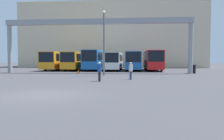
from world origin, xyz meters
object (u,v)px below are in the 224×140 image
bus_slot_3 (114,60)px  pedestrian_near_left (99,71)px  bus_slot_0 (58,60)px  pedestrian_near_center (131,70)px  traffic_cone (78,71)px  bus_slot_2 (95,59)px  bus_slot_5 (153,59)px  bus_slot_4 (133,60)px  tire_stack (192,69)px  bus_slot_1 (76,60)px  lamp_post (104,40)px

bus_slot_3 → pedestrian_near_left: bus_slot_3 is taller
bus_slot_0 → pedestrian_near_center: bus_slot_0 is taller
traffic_cone → bus_slot_3: bearing=68.6°
bus_slot_2 → bus_slot_5: (9.88, -0.13, -0.05)m
bus_slot_4 → traffic_cone: bearing=-128.1°
bus_slot_3 → bus_slot_5: bus_slot_5 is taller
bus_slot_2 → traffic_cone: bearing=-93.8°
tire_stack → bus_slot_2: bearing=152.5°
bus_slot_4 → pedestrian_near_center: bus_slot_4 is taller
traffic_cone → pedestrian_near_left: bearing=-66.4°
bus_slot_2 → bus_slot_3: bearing=10.9°
bus_slot_3 → tire_stack: bus_slot_3 is taller
tire_stack → bus_slot_1: bearing=157.2°
bus_slot_1 → bus_slot_4: 9.88m
bus_slot_1 → lamp_post: bearing=-62.1°
bus_slot_5 → traffic_cone: size_ratio=18.47×
bus_slot_5 → pedestrian_near_center: bearing=-102.0°
bus_slot_1 → pedestrian_near_center: (9.53, -17.19, -0.91)m
bus_slot_1 → pedestrian_near_left: size_ratio=6.38×
lamp_post → tire_stack: bearing=22.9°
pedestrian_near_left → tire_stack: pedestrian_near_left is taller
bus_slot_5 → lamp_post: 14.03m
bus_slot_1 → bus_slot_2: bearing=1.4°
traffic_cone → lamp_post: (3.75, -2.84, 3.81)m
bus_slot_5 → traffic_cone: bus_slot_5 is taller
bus_slot_2 → bus_slot_1: bearing=-178.6°
bus_slot_0 → bus_slot_5: bearing=-0.9°
bus_slot_4 → pedestrian_near_left: bearing=-99.1°
bus_slot_1 → bus_slot_4: size_ratio=1.02×
pedestrian_near_center → pedestrian_near_left: pedestrian_near_left is taller
bus_slot_3 → bus_slot_1: bearing=-173.8°
bus_slot_0 → bus_slot_4: bearing=-1.4°
pedestrian_near_center → lamp_post: (-3.11, 5.04, 3.24)m
bus_slot_2 → tire_stack: bearing=-27.5°
pedestrian_near_left → tire_stack: size_ratio=1.38×
bus_slot_1 → pedestrian_near_left: bearing=-70.0°
bus_slot_3 → traffic_cone: 10.85m
bus_slot_0 → bus_slot_5: size_ratio=1.05×
bus_slot_5 → traffic_cone: (-10.51, -9.26, -1.59)m
bus_slot_2 → pedestrian_near_left: bus_slot_2 is taller
bus_slot_5 → lamp_post: (-6.76, -12.10, 2.22)m
bus_slot_5 → bus_slot_3: bearing=173.4°
bus_slot_0 → pedestrian_near_left: 21.70m
bus_slot_3 → traffic_cone: bus_slot_3 is taller
bus_slot_1 → bus_slot_5: bearing=-0.2°
bus_slot_2 → lamp_post: bearing=-75.7°
bus_slot_5 → lamp_post: lamp_post is taller
bus_slot_1 → tire_stack: bus_slot_1 is taller
bus_slot_1 → bus_slot_4: (9.88, -0.12, 0.01)m
bus_slot_5 → tire_stack: bus_slot_5 is taller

